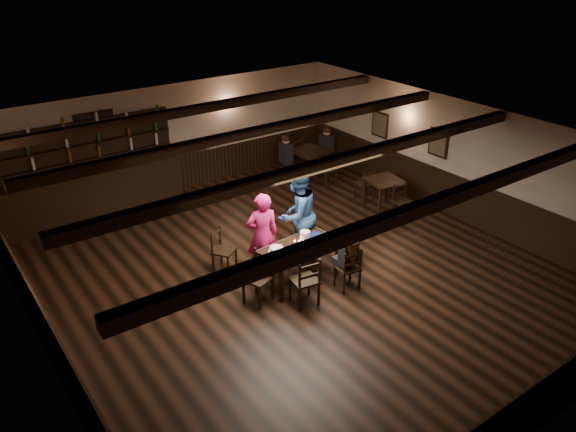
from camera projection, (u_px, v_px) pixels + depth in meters
ground at (294, 273)px, 10.84m from camera, size 10.00×10.00×0.00m
room_shell at (293, 190)px, 10.10m from camera, size 9.02×10.02×2.71m
dining_table at (299, 250)px, 10.33m from camera, size 1.58×0.89×0.75m
chair_near_left at (307, 279)px, 9.65m from camera, size 0.51×0.49×0.95m
chair_near_right at (350, 266)px, 10.12m from camera, size 0.45×0.44×0.85m
chair_end_left at (261, 273)px, 9.84m from camera, size 0.53×0.55×0.94m
chair_end_right at (346, 244)px, 10.95m from camera, size 0.45×0.46×0.78m
chair_far_pushed at (221, 247)px, 10.75m from camera, size 0.54×0.54×0.86m
woman_pink at (263, 235)px, 10.45m from camera, size 0.71×0.56×1.69m
man_blue at (297, 215)px, 10.90m from camera, size 1.09×0.93×1.97m
seated_person at (349, 249)px, 10.02m from camera, size 0.34×0.50×0.82m
cake at (276, 250)px, 10.06m from camera, size 0.30×0.30×0.10m
plate_stack_a at (302, 244)px, 10.18m from camera, size 0.15×0.15×0.14m
plate_stack_b at (305, 237)px, 10.35m from camera, size 0.19×0.19×0.22m
tea_light at (295, 242)px, 10.37m from camera, size 0.05×0.05×0.06m
salt_shaker at (317, 239)px, 10.43m from camera, size 0.03×0.03×0.09m
pepper_shaker at (318, 238)px, 10.44m from camera, size 0.03×0.03×0.08m
drink_glass at (308, 235)px, 10.54m from camera, size 0.07×0.07×0.11m
menu_red at (321, 240)px, 10.47m from camera, size 0.36×0.28×0.00m
menu_blue at (314, 235)px, 10.65m from camera, size 0.34×0.28×0.00m
bar_counter at (90, 187)px, 12.75m from camera, size 4.38×0.70×2.20m
back_table_a at (384, 184)px, 13.11m from camera, size 0.90×0.90×0.75m
back_table_b at (309, 154)px, 14.87m from camera, size 0.97×0.97×0.75m
bg_patron_left at (286, 149)px, 14.62m from camera, size 0.25×0.39×0.78m
bg_patron_right at (326, 141)px, 15.20m from camera, size 0.24×0.38×0.79m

